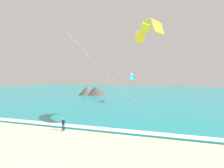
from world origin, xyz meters
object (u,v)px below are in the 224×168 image
(kite_primary, at_px, (149,28))
(kite_distant, at_px, (133,76))
(kitesurfer, at_px, (63,124))
(surfboard, at_px, (63,130))

(kite_primary, distance_m, kite_distant, 25.91)
(kitesurfer, bearing_deg, kite_primary, 32.42)
(surfboard, distance_m, kite_primary, 19.50)
(surfboard, xyz_separation_m, kitesurfer, (-0.00, 0.02, 0.91))
(surfboard, height_order, kite_primary, kite_primary)
(kitesurfer, xyz_separation_m, kite_primary, (10.68, 6.78, 13.92))
(surfboard, bearing_deg, kite_primary, 32.49)
(surfboard, xyz_separation_m, kite_distant, (2.41, 30.25, 7.54))
(kite_primary, bearing_deg, kitesurfer, -147.58)
(surfboard, distance_m, kite_distant, 31.27)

